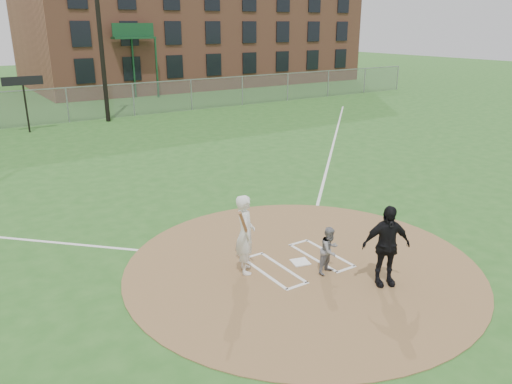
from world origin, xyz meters
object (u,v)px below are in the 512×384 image
home_plate (300,262)px  catcher (330,250)px  batter_at_plate (245,234)px  umpire (386,246)px

home_plate → catcher: catcher is taller
home_plate → batter_at_plate: bearing=164.8°
catcher → umpire: umpire is taller
home_plate → umpire: bearing=-63.5°
home_plate → catcher: (0.24, -0.75, 0.55)m
umpire → batter_at_plate: 3.12m
catcher → batter_at_plate: size_ratio=0.60×
home_plate → batter_at_plate: size_ratio=0.22×
batter_at_plate → catcher: bearing=-35.0°
home_plate → umpire: umpire is taller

